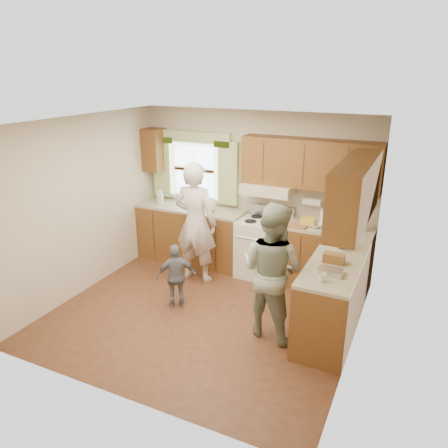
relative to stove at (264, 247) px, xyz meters
The scene contains 6 objects.
room 1.66m from the stove, 101.81° to the right, with size 3.80×3.80×3.80m.
kitchen_fixtures 0.61m from the stove, 48.81° to the right, with size 3.80×2.25×2.15m.
stove is the anchor object (origin of this frame).
woman_left 1.15m from the stove, 146.31° to the right, with size 0.67×0.44×1.84m, color beige.
woman_right 1.65m from the stove, 66.92° to the right, with size 0.81×0.63×1.67m, color #283E33.
child 1.60m from the stove, 116.60° to the right, with size 0.53×0.22×0.91m, color slate.
Camera 1 is at (2.40, -4.49, 3.09)m, focal length 35.00 mm.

